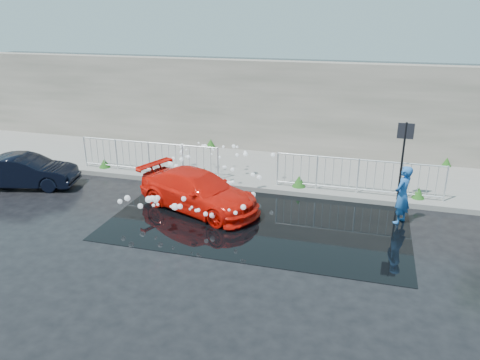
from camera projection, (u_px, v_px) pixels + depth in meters
The scene contains 13 objects.
ground at pixel (232, 232), 12.25m from camera, with size 90.00×90.00×0.00m, color black.
pavement at pixel (273, 170), 16.74m from camera, with size 30.00×4.00×0.15m, color slate.
curb at pixel (259, 189), 14.93m from camera, with size 30.00×0.25×0.16m, color slate.
retaining_wall at pixel (286, 107), 18.10m from camera, with size 30.00×0.60×3.50m, color #5E5A4F.
puddle at pixel (260, 218), 13.02m from camera, with size 8.00×5.00×0.01m, color black.
sign_post at pixel (404, 149), 13.38m from camera, with size 0.45×0.06×2.50m.
railing_left at pixel (149, 156), 16.05m from camera, with size 5.05×0.05×1.10m.
railing_right at pixel (358, 175), 14.25m from camera, with size 5.05×0.05×1.10m.
weeds at pixel (268, 167), 16.23m from camera, with size 12.17×3.93×0.35m.
water_spray at pixel (198, 178), 14.05m from camera, with size 3.61×5.51×1.00m.
red_car at pixel (198, 191), 13.46m from camera, with size 1.56×3.83×1.11m, color red.
dark_car at pixel (26, 171), 15.17m from camera, with size 1.13×3.24×1.07m, color black.
person at pixel (402, 195), 12.51m from camera, with size 0.59×0.39×1.62m, color #2059A4.
Camera 1 is at (3.21, -10.56, 5.50)m, focal length 35.00 mm.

